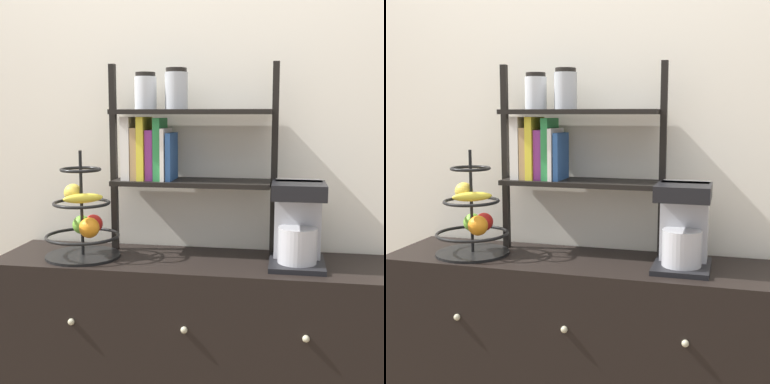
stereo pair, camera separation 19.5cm
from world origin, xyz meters
TOP-DOWN VIEW (x-y plane):
  - wall_back at (0.00, 0.43)m, footprint 7.00×0.05m
  - sideboard at (0.00, 0.19)m, footprint 1.48×0.41m
  - coffee_maker at (0.37, 0.20)m, footprint 0.19×0.23m
  - fruit_stand at (-0.42, 0.16)m, footprint 0.28×0.28m
  - shelf_hutch at (-0.12, 0.30)m, footprint 0.65×0.20m

SIDE VIEW (x-z plane):
  - sideboard at x=0.00m, z-range 0.00..0.88m
  - fruit_stand at x=-0.42m, z-range 0.81..1.21m
  - coffee_maker at x=0.37m, z-range 0.88..1.18m
  - wall_back at x=0.00m, z-range 0.00..2.60m
  - shelf_hutch at x=-0.12m, z-range 0.95..1.68m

